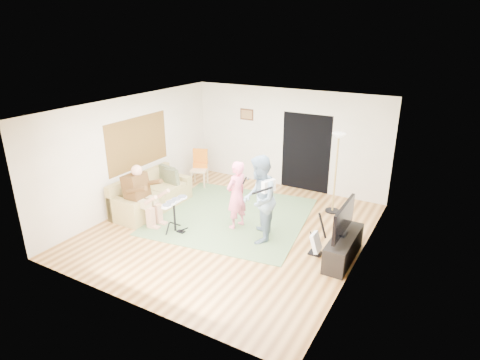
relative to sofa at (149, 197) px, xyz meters
name	(u,v)px	position (x,y,z in m)	size (l,w,h in m)	color
floor	(231,229)	(2.29, 0.04, -0.28)	(6.00, 6.00, 0.00)	brown
walls	(230,171)	(2.29, 0.04, 1.07)	(5.50, 6.00, 2.70)	beige
ceiling	(230,107)	(2.29, 0.04, 2.42)	(6.00, 6.00, 0.00)	white
window_blinds	(138,143)	(-0.45, 0.24, 1.27)	(2.05, 2.05, 0.00)	brown
doorway	(306,153)	(2.84, 3.03, 0.77)	(2.10, 2.10, 0.00)	black
picture_frame	(247,114)	(1.04, 3.03, 1.62)	(0.42, 0.03, 0.32)	#3F2314
area_rug	(232,216)	(1.99, 0.61, -0.27)	(3.36, 3.35, 0.02)	#516F43
sofa	(149,197)	(0.00, 0.00, 0.00)	(0.86, 2.10, 0.85)	tan
drummer	(143,201)	(0.42, -0.65, 0.25)	(0.88, 0.49, 1.36)	#513416
drum_kit	(175,218)	(1.29, -0.65, 0.05)	(0.41, 0.73, 0.75)	black
singer	(236,195)	(2.35, 0.19, 0.49)	(0.56, 0.37, 1.54)	pink
microphone	(245,180)	(2.55, 0.19, 0.86)	(0.06, 0.06, 0.24)	black
guitarist	(259,199)	(3.04, -0.07, 0.63)	(0.89, 0.69, 1.82)	#6D89A0
guitar_held	(269,186)	(3.24, -0.07, 0.96)	(0.12, 0.60, 0.26)	white
guitar_spare	(316,242)	(4.28, -0.04, -0.03)	(0.32, 0.29, 0.90)	black
torchiere_lamp	(337,159)	(3.97, 2.03, 1.05)	(0.35, 0.35, 1.94)	black
dining_chair	(200,173)	(0.19, 1.89, 0.08)	(0.56, 0.58, 1.02)	beige
tv_cabinet	(343,248)	(4.79, 0.04, -0.03)	(0.40, 1.40, 0.50)	black
television	(344,219)	(4.74, 0.04, 0.57)	(0.06, 1.19, 0.58)	black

